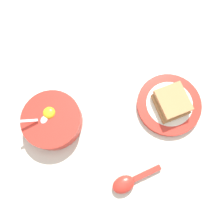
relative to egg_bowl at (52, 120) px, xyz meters
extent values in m
plane|color=beige|center=(0.03, -0.10, -0.03)|extent=(3.00, 3.00, 0.00)
cylinder|color=red|center=(0.00, 0.00, 0.00)|extent=(0.17, 0.17, 0.05)
cylinder|color=white|center=(0.00, 0.00, 0.01)|extent=(0.14, 0.14, 0.02)
ellipsoid|color=yellow|center=(0.01, 0.01, 0.02)|extent=(0.04, 0.04, 0.02)
cylinder|color=black|center=(-0.01, 0.01, 0.02)|extent=(0.05, 0.05, 0.00)
ellipsoid|color=silver|center=(-0.01, 0.01, 0.02)|extent=(0.03, 0.02, 0.01)
cube|color=silver|center=(-0.04, 0.04, 0.04)|extent=(0.04, 0.04, 0.03)
cylinder|color=red|center=(0.22, -0.28, -0.02)|extent=(0.20, 0.20, 0.02)
cylinder|color=white|center=(0.22, -0.28, -0.01)|extent=(0.14, 0.14, 0.00)
cube|color=#9E7042|center=(0.21, -0.28, 0.00)|extent=(0.12, 0.13, 0.02)
cube|color=tan|center=(0.22, -0.28, 0.02)|extent=(0.12, 0.12, 0.02)
ellipsoid|color=red|center=(-0.06, -0.27, -0.01)|extent=(0.08, 0.07, 0.03)
cube|color=red|center=(0.00, -0.31, -0.02)|extent=(0.08, 0.07, 0.01)
camera|label=1|loc=(-0.04, -0.22, 0.62)|focal=35.00mm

